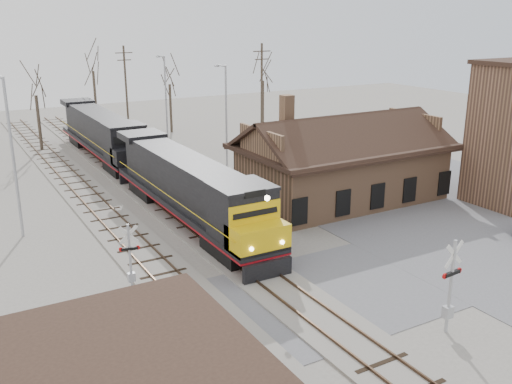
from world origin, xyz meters
TOP-DOWN VIEW (x-y plane):
  - ground at (0.00, 0.00)m, footprint 140.00×140.00m
  - road at (0.00, 0.00)m, footprint 60.00×9.00m
  - parking_lot at (18.00, 4.00)m, footprint 22.00×26.00m
  - track_main at (0.00, 15.00)m, footprint 3.40×90.00m
  - track_siding at (-4.50, 15.00)m, footprint 3.40×90.00m
  - depot at (11.99, 12.00)m, footprint 15.20×9.31m
  - locomotive_lead at (0.00, 12.43)m, footprint 3.08×20.65m
  - locomotive_trailing at (0.00, 33.36)m, footprint 3.08×20.65m
  - crossbuck_near at (4.15, -5.46)m, footprint 1.23×0.32m
  - crossbuck_far at (-6.53, 5.03)m, footprint 1.02×0.32m
  - streetlight_a at (-10.07, 15.94)m, footprint 0.25×2.04m
  - streetlight_b at (8.40, 23.94)m, footprint 0.25×2.04m
  - streetlight_c at (6.75, 33.97)m, footprint 0.25×2.04m
  - utility_pole_b at (5.95, 44.27)m, footprint 2.00×0.24m
  - utility_pole_c at (16.31, 31.15)m, footprint 2.00×0.24m
  - tree_b at (-4.54, 40.37)m, footprint 3.76×3.76m
  - tree_c at (3.86, 50.29)m, footprint 4.59×4.59m
  - tree_d at (10.68, 42.74)m, footprint 3.77×3.77m
  - tree_e at (22.19, 40.83)m, footprint 3.75×3.75m

SIDE VIEW (x-z plane):
  - ground at x=0.00m, z-range 0.00..0.00m
  - road at x=0.00m, z-range 0.00..0.03m
  - parking_lot at x=18.00m, z-range 0.01..0.04m
  - track_main at x=0.00m, z-range -0.05..0.19m
  - track_siding at x=-4.50m, z-range -0.05..0.19m
  - crossbuck_far at x=-6.53m, z-range -0.08..3.53m
  - crossbuck_near at x=4.15m, z-range -0.15..4.16m
  - depot at x=11.99m, z-range -1.54..6.36m
  - locomotive_trailing at x=0.00m, z-range 0.24..4.58m
  - locomotive_lead at x=0.00m, z-range 0.12..4.70m
  - streetlight_b at x=8.40m, z-range 0.54..9.77m
  - utility_pole_b at x=5.95m, z-range 0.23..10.31m
  - streetlight_c at x=6.75m, z-range 0.54..10.06m
  - streetlight_a at x=-10.07m, z-range 0.54..10.41m
  - utility_pole_c at x=16.31m, z-range 0.23..10.84m
  - tree_e at x=22.19m, z-range 1.94..11.13m
  - tree_b at x=-4.54m, z-range 1.94..11.14m
  - tree_d at x=10.68m, z-range 1.95..11.20m
  - tree_c at x=3.86m, z-range 2.39..13.64m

